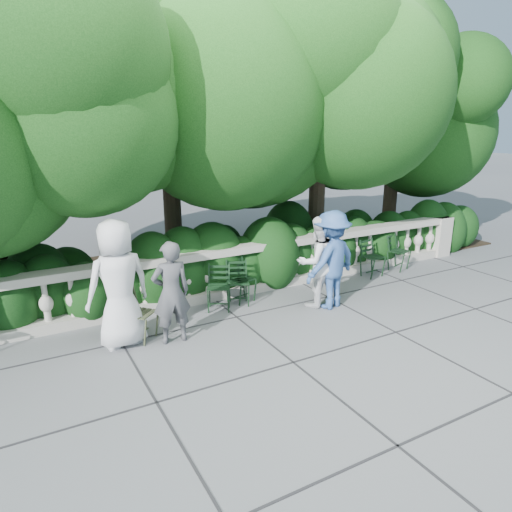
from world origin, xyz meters
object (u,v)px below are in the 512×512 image
chair_b (239,307)px  chair_c (219,313)px  chair_f (403,271)px  person_casual_man (317,262)px  person_businessman (118,284)px  chair_weathered (151,341)px  person_woman_grey (171,293)px  chair_e (247,303)px  chair_d (376,278)px  person_older_blue (331,260)px

chair_b → chair_c: same height
chair_f → person_casual_man: (-2.98, -0.67, 0.84)m
chair_b → person_businessman: 2.46m
chair_weathered → person_woman_grey: 0.89m
chair_f → person_businessman: person_businessman is taller
person_woman_grey → chair_e: bearing=-151.9°
chair_e → chair_weathered: (-2.04, -0.63, 0.00)m
chair_d → person_woman_grey: (-4.91, -0.72, 0.81)m
person_older_blue → chair_d: bearing=-170.7°
person_businessman → person_woman_grey: size_ratio=1.22×
chair_d → person_businessman: size_ratio=0.43×
chair_c → chair_e: size_ratio=1.00×
chair_e → person_older_blue: (1.27, -0.87, 0.90)m
chair_b → chair_c: 0.44m
person_casual_man → chair_c: bearing=-13.0°
chair_b → person_woman_grey: bearing=-134.7°
chair_f → chair_weathered: size_ratio=1.00×
person_businessman → person_woman_grey: bearing=149.0°
chair_c → person_older_blue: person_older_blue is taller
person_woman_grey → person_casual_man: (2.83, 0.12, 0.04)m
person_businessman → person_older_blue: (3.71, -0.34, -0.08)m
chair_f → chair_weathered: 6.15m
person_businessman → person_woman_grey: 0.78m
person_older_blue → chair_e: bearing=-47.2°
chair_f → chair_weathered: same height
chair_d → person_casual_man: person_casual_man is taller
chair_e → person_older_blue: bearing=-46.3°
chair_d → person_businessman: (-5.62, -0.44, 0.98)m
person_businessman → chair_e: bearing=-177.3°
chair_weathered → chair_c: bearing=-24.5°
chair_f → person_older_blue: bearing=177.2°
chair_weathered → person_older_blue: (3.32, -0.24, 0.90)m
chair_d → chair_e: (-3.18, 0.09, 0.00)m
chair_weathered → person_older_blue: person_older_blue is taller
chair_c → person_woman_grey: size_ratio=0.52×
chair_b → chair_c: (-0.44, -0.06, 0.00)m
chair_b → chair_f: 4.30m
chair_d → person_woman_grey: bearing=-177.9°
chair_d → person_woman_grey: 5.02m
chair_c → person_casual_man: size_ratio=0.50×
chair_c → person_woman_grey: 1.49m
person_businessman → person_woman_grey: (0.71, -0.28, -0.18)m
person_businessman → person_casual_man: size_ratio=1.16×
chair_c → chair_f: (4.73, 0.14, 0.00)m
chair_f → person_woman_grey: bearing=168.1°
chair_e → chair_b: bearing=-168.3°
chair_b → person_casual_man: 1.68m
person_woman_grey → chair_d: bearing=-168.6°
chair_b → chair_d: same height
chair_f → chair_b: bearing=161.4°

